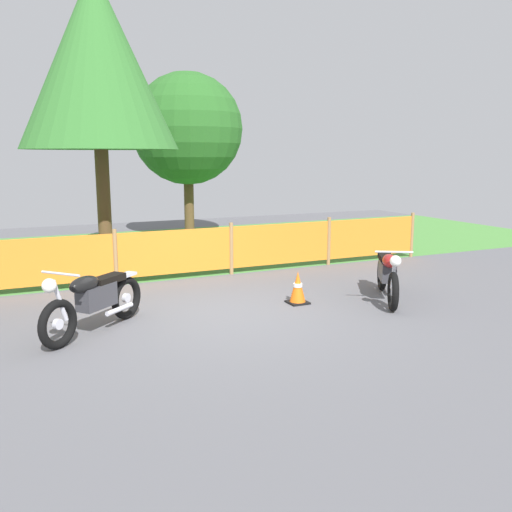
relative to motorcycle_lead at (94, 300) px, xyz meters
The scene contains 8 objects.
ground 2.00m from the motorcycle_lead, ahead, with size 24.00×24.00×0.02m, color #5B5B60.
grass_verge 6.54m from the motorcycle_lead, 72.78° to the left, with size 24.00×7.14×0.01m, color #4C8C3D.
barrier_fence 3.29m from the motorcycle_lead, 54.03° to the left, with size 11.57×0.08×1.05m.
tree_leftmost 5.74m from the motorcycle_lead, 78.32° to the left, with size 3.15×3.15×5.99m.
tree_near_left 9.07m from the motorcycle_lead, 63.67° to the left, with size 3.13×3.13×4.67m.
motorcycle_lead is the anchor object (origin of this frame).
motorcycle_trailing 4.69m from the motorcycle_lead, ahead, with size 1.09×1.74×0.93m.
traffic_cone 3.23m from the motorcycle_lead, ahead, with size 0.32×0.32×0.53m.
Camera 1 is at (-2.92, -7.56, 2.38)m, focal length 38.30 mm.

